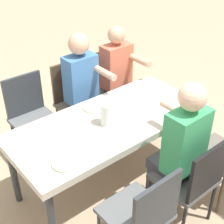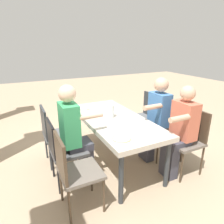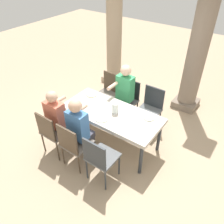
{
  "view_description": "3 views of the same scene",
  "coord_description": "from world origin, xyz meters",
  "px_view_note": "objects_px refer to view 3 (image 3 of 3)",
  "views": [
    {
      "loc": [
        1.52,
        1.89,
        2.36
      ],
      "look_at": [
        -0.01,
        0.02,
        0.82
      ],
      "focal_mm": 51.86,
      "sensor_mm": 36.0,
      "label": 1
    },
    {
      "loc": [
        -2.5,
        1.28,
        1.8
      ],
      "look_at": [
        -0.06,
        0.06,
        0.86
      ],
      "focal_mm": 32.25,
      "sensor_mm": 36.0,
      "label": 2
    },
    {
      "loc": [
        1.94,
        -2.68,
        3.22
      ],
      "look_at": [
        0.04,
        -0.04,
        0.78
      ],
      "focal_mm": 36.66,
      "sensor_mm": 36.0,
      "label": 3
    }
  ],
  "objects_px": {
    "plate_0": "(92,95)",
    "diner_woman_green": "(123,94)",
    "chair_mid_north": "(128,98)",
    "plate_2": "(149,117)",
    "chair_mid_south": "(73,143)",
    "diner_guest_third": "(80,128)",
    "chair_west_south": "(52,131)",
    "chair_east_north": "(151,107)",
    "plate_1": "(102,118)",
    "stone_column_near": "(114,34)",
    "water_pitcher": "(115,108)",
    "stone_column_centre": "(199,47)",
    "chair_east_south": "(100,157)",
    "diner_man_white": "(59,119)",
    "chair_west_north": "(109,91)",
    "dining_table": "(111,115)"
  },
  "relations": [
    {
      "from": "chair_east_south",
      "to": "plate_0",
      "type": "xyz_separation_m",
      "value": [
        -1.04,
        1.08,
        0.2
      ]
    },
    {
      "from": "chair_east_south",
      "to": "plate_0",
      "type": "bearing_deg",
      "value": 134.0
    },
    {
      "from": "stone_column_centre",
      "to": "chair_mid_north",
      "type": "bearing_deg",
      "value": -126.37
    },
    {
      "from": "diner_man_white",
      "to": "plate_0",
      "type": "bearing_deg",
      "value": 88.6
    },
    {
      "from": "stone_column_near",
      "to": "chair_west_north",
      "type": "bearing_deg",
      "value": -59.57
    },
    {
      "from": "stone_column_near",
      "to": "dining_table",
      "type": "bearing_deg",
      "value": -55.78
    },
    {
      "from": "chair_east_north",
      "to": "plate_2",
      "type": "height_order",
      "value": "chair_east_north"
    },
    {
      "from": "dining_table",
      "to": "stone_column_near",
      "type": "bearing_deg",
      "value": 124.22
    },
    {
      "from": "chair_east_north",
      "to": "plate_1",
      "type": "distance_m",
      "value": 1.18
    },
    {
      "from": "chair_mid_north",
      "to": "plate_2",
      "type": "xyz_separation_m",
      "value": [
        0.8,
        -0.58,
        0.22
      ]
    },
    {
      "from": "chair_east_north",
      "to": "diner_man_white",
      "type": "height_order",
      "value": "diner_man_white"
    },
    {
      "from": "diner_woman_green",
      "to": "diner_guest_third",
      "type": "xyz_separation_m",
      "value": [
        -0.0,
        -1.3,
        -0.01
      ]
    },
    {
      "from": "stone_column_centre",
      "to": "plate_0",
      "type": "relative_size",
      "value": 13.97
    },
    {
      "from": "chair_west_south",
      "to": "plate_0",
      "type": "relative_size",
      "value": 4.29
    },
    {
      "from": "dining_table",
      "to": "stone_column_centre",
      "type": "height_order",
      "value": "stone_column_centre"
    },
    {
      "from": "chair_mid_south",
      "to": "diner_guest_third",
      "type": "distance_m",
      "value": 0.27
    },
    {
      "from": "dining_table",
      "to": "diner_man_white",
      "type": "xyz_separation_m",
      "value": [
        -0.69,
        -0.65,
        0.02
      ]
    },
    {
      "from": "diner_man_white",
      "to": "diner_guest_third",
      "type": "relative_size",
      "value": 0.98
    },
    {
      "from": "plate_2",
      "to": "diner_guest_third",
      "type": "bearing_deg",
      "value": -132.24
    },
    {
      "from": "plate_1",
      "to": "water_pitcher",
      "type": "relative_size",
      "value": 1.24
    },
    {
      "from": "chair_mid_south",
      "to": "water_pitcher",
      "type": "height_order",
      "value": "water_pitcher"
    },
    {
      "from": "diner_man_white",
      "to": "stone_column_centre",
      "type": "height_order",
      "value": "stone_column_centre"
    },
    {
      "from": "stone_column_centre",
      "to": "plate_2",
      "type": "xyz_separation_m",
      "value": [
        -0.1,
        -1.81,
        -0.74
      ]
    },
    {
      "from": "chair_west_north",
      "to": "stone_column_near",
      "type": "xyz_separation_m",
      "value": [
        -0.72,
        1.22,
        0.82
      ]
    },
    {
      "from": "dining_table",
      "to": "chair_west_north",
      "type": "height_order",
      "value": "chair_west_north"
    },
    {
      "from": "chair_east_south",
      "to": "chair_mid_north",
      "type": "bearing_deg",
      "value": 108.26
    },
    {
      "from": "stone_column_near",
      "to": "plate_1",
      "type": "relative_size",
      "value": 11.0
    },
    {
      "from": "chair_west_south",
      "to": "stone_column_near",
      "type": "relative_size",
      "value": 0.34
    },
    {
      "from": "diner_man_white",
      "to": "diner_woman_green",
      "type": "bearing_deg",
      "value": 68.83
    },
    {
      "from": "chair_west_north",
      "to": "plate_0",
      "type": "height_order",
      "value": "chair_west_north"
    },
    {
      "from": "stone_column_near",
      "to": "plate_2",
      "type": "distance_m",
      "value": 2.78
    },
    {
      "from": "diner_man_white",
      "to": "water_pitcher",
      "type": "distance_m",
      "value": 1.02
    },
    {
      "from": "diner_guest_third",
      "to": "plate_1",
      "type": "relative_size",
      "value": 5.28
    },
    {
      "from": "diner_man_white",
      "to": "plate_0",
      "type": "relative_size",
      "value": 5.96
    },
    {
      "from": "chair_west_north",
      "to": "diner_woman_green",
      "type": "distance_m",
      "value": 0.57
    },
    {
      "from": "plate_1",
      "to": "diner_man_white",
      "type": "bearing_deg",
      "value": -148.52
    },
    {
      "from": "stone_column_near",
      "to": "water_pitcher",
      "type": "bearing_deg",
      "value": -54.24
    },
    {
      "from": "diner_woman_green",
      "to": "stone_column_centre",
      "type": "bearing_deg",
      "value": 57.16
    },
    {
      "from": "chair_west_south",
      "to": "chair_mid_north",
      "type": "xyz_separation_m",
      "value": [
        0.51,
        1.67,
        -0.01
      ]
    },
    {
      "from": "chair_west_south",
      "to": "plate_2",
      "type": "bearing_deg",
      "value": 39.67
    },
    {
      "from": "plate_1",
      "to": "stone_column_centre",
      "type": "bearing_deg",
      "value": 71.89
    },
    {
      "from": "chair_west_north",
      "to": "chair_mid_north",
      "type": "height_order",
      "value": "chair_west_north"
    },
    {
      "from": "chair_mid_north",
      "to": "diner_man_white",
      "type": "height_order",
      "value": "diner_man_white"
    },
    {
      "from": "chair_west_south",
      "to": "chair_east_north",
      "type": "relative_size",
      "value": 1.01
    },
    {
      "from": "chair_west_north",
      "to": "diner_man_white",
      "type": "relative_size",
      "value": 0.71
    },
    {
      "from": "water_pitcher",
      "to": "chair_east_north",
      "type": "bearing_deg",
      "value": 68.39
    },
    {
      "from": "diner_man_white",
      "to": "diner_guest_third",
      "type": "xyz_separation_m",
      "value": [
        0.51,
        0.01,
        0.03
      ]
    },
    {
      "from": "plate_0",
      "to": "diner_woman_green",
      "type": "bearing_deg",
      "value": 40.76
    },
    {
      "from": "chair_west_south",
      "to": "water_pitcher",
      "type": "height_order",
      "value": "water_pitcher"
    },
    {
      "from": "chair_mid_north",
      "to": "plate_0",
      "type": "distance_m",
      "value": 0.8
    }
  ]
}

